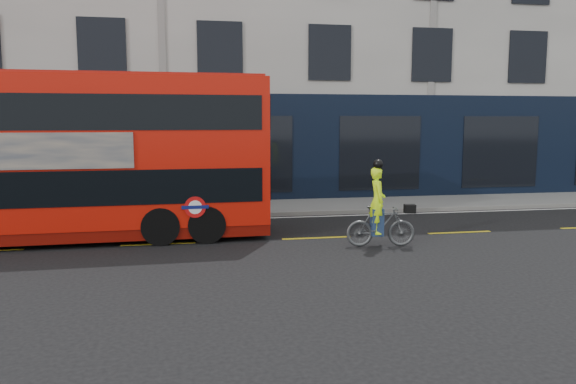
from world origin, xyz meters
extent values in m
plane|color=black|center=(0.00, 0.00, 0.00)|extent=(120.00, 120.00, 0.00)
cube|color=slate|center=(0.00, 6.50, 0.06)|extent=(60.00, 3.00, 0.12)
cube|color=slate|center=(0.00, 5.00, 0.07)|extent=(60.00, 0.12, 0.13)
cube|color=beige|center=(0.00, 13.00, 7.50)|extent=(50.00, 10.00, 15.00)
cube|color=black|center=(0.00, 7.98, 2.00)|extent=(50.00, 0.08, 4.00)
cube|color=silver|center=(0.00, 4.70, 0.00)|extent=(58.00, 0.10, 0.01)
cube|color=red|center=(-2.39, 2.37, 2.26)|extent=(10.32, 2.60, 3.69)
cube|color=#630A03|center=(-2.39, 2.37, 0.28)|extent=(10.32, 2.55, 0.28)
cube|color=black|center=(-2.39, 2.37, 1.45)|extent=(9.91, 2.63, 0.84)
cube|color=black|center=(-2.39, 2.37, 3.22)|extent=(9.91, 2.63, 0.84)
cube|color=#A4150B|center=(-2.39, 2.37, 4.13)|extent=(10.12, 2.50, 0.07)
cube|color=black|center=(2.77, 2.51, 1.45)|extent=(0.09, 2.10, 0.84)
cube|color=black|center=(2.77, 2.51, 3.22)|extent=(0.09, 2.10, 0.84)
cube|color=tan|center=(-3.29, 1.15, 2.33)|extent=(5.60, 0.19, 0.84)
cylinder|color=red|center=(0.91, 1.26, 0.93)|extent=(0.52, 0.03, 0.52)
cylinder|color=white|center=(0.91, 1.26, 0.93)|extent=(0.34, 0.03, 0.34)
cube|color=#0C1459|center=(0.91, 1.25, 0.93)|extent=(0.65, 0.04, 0.08)
cylinder|color=black|center=(1.16, 2.47, 0.47)|extent=(0.99, 2.41, 0.93)
cylinder|color=black|center=(0.04, 2.44, 0.47)|extent=(0.99, 2.41, 0.93)
imported|color=#4A4E50|center=(5.30, 0.27, 0.50)|extent=(1.71, 0.69, 1.00)
imported|color=#C0F311|center=(5.21, 0.28, 1.12)|extent=(0.45, 0.63, 1.59)
cube|color=black|center=(5.99, 0.18, 0.92)|extent=(0.29, 0.24, 0.20)
cube|color=navy|center=(5.21, 0.28, 0.60)|extent=(0.32, 0.39, 0.65)
sphere|color=black|center=(5.21, 0.28, 1.99)|extent=(0.24, 0.24, 0.24)
camera|label=1|loc=(0.69, -12.40, 3.01)|focal=35.00mm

